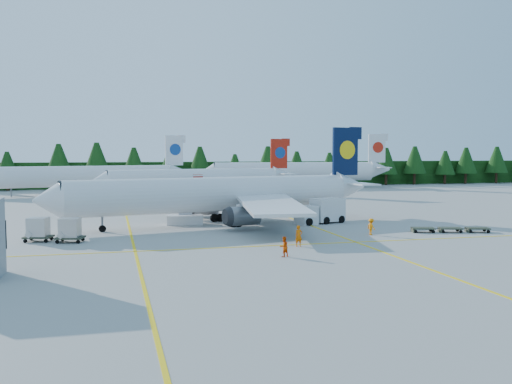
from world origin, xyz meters
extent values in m
plane|color=gray|center=(0.00, 0.00, 0.00)|extent=(320.00, 320.00, 0.00)
cube|color=yellow|center=(-14.00, 20.00, 0.01)|extent=(0.25, 120.00, 0.01)
cube|color=yellow|center=(6.00, 20.00, 0.01)|extent=(0.25, 120.00, 0.01)
cube|color=yellow|center=(0.00, -6.00, 0.01)|extent=(80.00, 0.25, 0.01)
cube|color=black|center=(0.00, 82.00, 3.00)|extent=(220.00, 4.00, 6.00)
cylinder|color=silver|center=(-4.49, 9.53, 3.52)|extent=(33.27, 10.93, 3.91)
cone|color=silver|center=(-22.05, 5.68, 3.52)|extent=(3.51, 4.40, 3.91)
cube|color=#061332|center=(13.16, 13.40, 8.40)|extent=(3.70, 1.13, 6.06)
cube|color=silver|center=(-3.41, 18.26, 2.93)|extent=(12.46, 15.60, 1.11)
cylinder|color=slate|center=(-4.75, 15.27, 1.56)|extent=(3.68, 2.72, 2.05)
cube|color=silver|center=(0.15, 2.05, 2.93)|extent=(7.27, 15.15, 1.11)
cylinder|color=slate|center=(-2.32, 4.20, 1.56)|extent=(3.68, 2.72, 2.05)
cylinder|color=slate|center=(-16.82, 6.82, 0.83)|extent=(0.23, 0.23, 1.66)
cylinder|color=silver|center=(-0.75, 50.60, 3.36)|extent=(31.90, 8.84, 3.73)
cone|color=silver|center=(-17.69, 47.81, 3.36)|extent=(3.18, 4.11, 3.73)
cube|color=#B61B0C|center=(16.28, 53.41, 8.02)|extent=(3.55, 0.90, 5.78)
cube|color=silver|center=(0.72, 58.88, 2.80)|extent=(11.40, 15.00, 1.06)
cylinder|color=slate|center=(-0.71, 56.09, 1.49)|extent=(3.45, 2.45, 1.96)
cube|color=silver|center=(3.30, 43.24, 2.80)|extent=(7.64, 14.67, 1.06)
cylinder|color=slate|center=(1.05, 45.42, 1.49)|extent=(3.45, 2.45, 1.96)
cylinder|color=slate|center=(-12.64, 48.64, 0.79)|extent=(0.22, 0.22, 1.59)
cylinder|color=silver|center=(-21.10, 61.59, 3.63)|extent=(34.30, 11.82, 4.03)
cube|color=silver|center=(-2.94, 65.89, 8.67)|extent=(3.81, 1.23, 6.25)
cylinder|color=slate|center=(-33.78, 58.59, 0.81)|extent=(0.24, 0.24, 1.61)
cylinder|color=silver|center=(25.10, 70.75, 3.86)|extent=(36.71, 8.06, 4.29)
cone|color=silver|center=(5.47, 72.80, 3.86)|extent=(3.43, 4.58, 4.29)
cube|color=silver|center=(44.83, 68.69, 9.22)|extent=(4.09, 0.80, 6.65)
cylinder|color=slate|center=(11.32, 72.19, 0.86)|extent=(0.26, 0.26, 1.72)
cube|color=silver|center=(-7.63, 10.98, 0.53)|extent=(4.38, 2.80, 1.07)
cube|color=slate|center=(-7.30, 12.89, 2.23)|extent=(2.19, 4.08, 2.88)
cube|color=slate|center=(-6.97, 14.81, 3.55)|extent=(1.92, 1.45, 0.12)
cube|color=silver|center=(5.86, 7.41, 1.08)|extent=(2.60, 2.60, 2.17)
cube|color=black|center=(5.86, 7.41, 1.60)|extent=(2.27, 2.41, 0.93)
cube|color=silver|center=(8.80, 8.36, 1.55)|extent=(4.23, 3.30, 2.68)
cube|color=#323828|center=(15.47, -1.69, 0.43)|extent=(2.59, 2.04, 0.13)
cube|color=#323828|center=(18.23, -2.37, 0.43)|extent=(2.59, 2.04, 0.13)
cube|color=#323828|center=(20.99, -3.05, 0.43)|extent=(2.59, 2.04, 0.13)
cube|color=#323828|center=(-22.49, 1.68, 0.44)|extent=(2.79, 2.37, 0.15)
cube|color=#ABAEB0|center=(-22.49, 1.68, 1.38)|extent=(2.04, 2.00, 1.71)
cube|color=#323828|center=(-19.60, 0.45, 0.44)|extent=(2.79, 2.37, 0.15)
cube|color=#ABAEB0|center=(-19.60, 0.45, 1.38)|extent=(2.04, 2.00, 1.71)
imported|color=#E45C04|center=(0.11, -6.97, 0.94)|extent=(0.73, 0.53, 1.87)
imported|color=#D94104|center=(-2.64, -11.42, 0.81)|extent=(0.96, 0.86, 1.62)
imported|color=orange|center=(9.40, -2.10, 0.83)|extent=(0.61, 0.78, 1.67)
camera|label=1|loc=(-15.85, -54.27, 8.30)|focal=40.00mm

